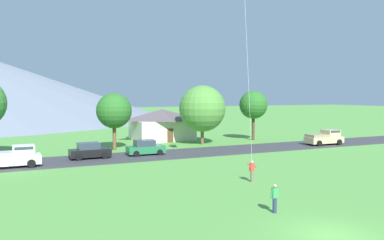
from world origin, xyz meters
name	(u,v)px	position (x,y,z in m)	size (l,w,h in m)	color
ground_plane	(332,236)	(0.00, 0.00, 0.00)	(400.00, 400.00, 0.00)	#569942
road_strip	(149,156)	(0.00, 27.14, 0.04)	(160.00, 6.96, 0.08)	#38383D
house_leftmost	(162,124)	(6.76, 41.04, 2.42)	(9.13, 7.24, 4.67)	beige
tree_near_left	(253,105)	(19.22, 35.17, 5.29)	(4.22, 4.22, 7.44)	#4C3823
tree_center	(202,109)	(9.94, 33.80, 4.92)	(6.38, 6.38, 8.12)	brown
tree_right_of_center	(114,111)	(-2.38, 33.32, 4.83)	(4.33, 4.33, 7.02)	brown
parked_car_black_west_end	(90,151)	(-6.40, 27.72, 0.87)	(4.24, 2.16, 1.68)	black
parked_car_green_mid_west	(146,148)	(-0.26, 27.65, 0.87)	(4.25, 2.17, 1.68)	#237042
pickup_truck_sand_west_side	(325,137)	(24.54, 25.92, 1.06)	(5.28, 2.49, 1.99)	#C6B284
pickup_truck_white_east_side	(13,157)	(-13.80, 25.67, 1.06)	(5.22, 2.35, 1.99)	white
watcher_person	(275,198)	(-0.27, 4.13, 0.88)	(0.56, 0.24, 1.68)	navy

